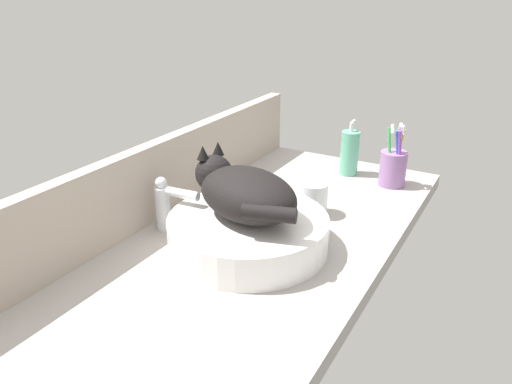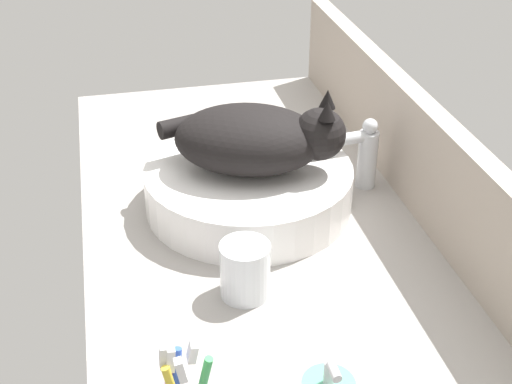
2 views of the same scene
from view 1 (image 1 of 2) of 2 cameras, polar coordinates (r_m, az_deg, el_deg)
ground_plane at (r=120.77cm, az=0.36°, el=-5.72°), size 123.54×59.71×4.00cm
backsplash_panel at (r=130.48cm, az=-10.43°, el=1.86°), size 123.54×3.60×19.43cm
sink_basin at (r=112.47cm, az=-0.90°, el=-4.66°), size 36.08×36.08×7.75cm
cat at (r=109.16cm, az=-1.44°, el=0.04°), size 23.86×30.37×14.00cm
faucet at (r=120.77cm, az=-10.19°, el=-1.18°), size 3.83×11.86×13.60cm
soap_dispenser at (r=156.54cm, az=10.64°, el=4.44°), size 5.58×5.58×16.95cm
toothbrush_cup at (r=151.16cm, az=15.39°, el=2.75°), size 7.73×7.73×18.72cm
water_glass at (r=129.11cm, az=6.56°, el=-0.95°), size 7.42×7.42×8.66cm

